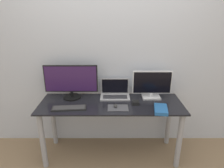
% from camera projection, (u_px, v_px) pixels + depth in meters
% --- Properties ---
extents(wall_back, '(7.00, 0.05, 2.50)m').
position_uv_depth(wall_back, '(111.00, 54.00, 2.54)').
color(wall_back, silver).
rests_on(wall_back, ground_plane).
extents(desk, '(1.70, 0.58, 0.73)m').
position_uv_depth(desk, '(111.00, 114.00, 2.44)').
color(desk, black).
rests_on(desk, ground_plane).
extents(monitor_left, '(0.65, 0.22, 0.42)m').
position_uv_depth(monitor_left, '(71.00, 81.00, 2.45)').
color(monitor_left, black).
rests_on(monitor_left, desk).
extents(monitor_right, '(0.48, 0.16, 0.35)m').
position_uv_depth(monitor_right, '(152.00, 85.00, 2.47)').
color(monitor_right, silver).
rests_on(monitor_right, desk).
extents(laptop, '(0.37, 0.22, 0.22)m').
position_uv_depth(laptop, '(115.00, 92.00, 2.55)').
color(laptop, '#ADADB2').
rests_on(laptop, desk).
extents(keyboard, '(0.39, 0.16, 0.02)m').
position_uv_depth(keyboard, '(69.00, 108.00, 2.25)').
color(keyboard, black).
rests_on(keyboard, desk).
extents(mousepad, '(0.23, 0.17, 0.00)m').
position_uv_depth(mousepad, '(118.00, 108.00, 2.26)').
color(mousepad, '#47474C').
rests_on(mousepad, desk).
extents(mouse, '(0.04, 0.07, 0.03)m').
position_uv_depth(mouse, '(115.00, 106.00, 2.27)').
color(mouse, '#333333').
rests_on(mouse, mousepad).
extents(book, '(0.18, 0.26, 0.04)m').
position_uv_depth(book, '(161.00, 109.00, 2.19)').
color(book, '#235B9E').
rests_on(book, desk).
extents(power_brick, '(0.08, 0.09, 0.04)m').
position_uv_depth(power_brick, '(135.00, 103.00, 2.35)').
color(power_brick, black).
rests_on(power_brick, desk).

